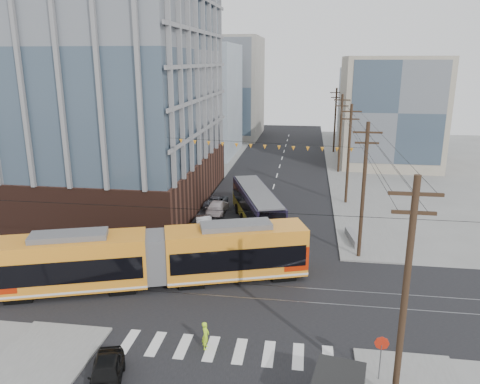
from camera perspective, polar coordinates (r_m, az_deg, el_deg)
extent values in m
plane|color=slate|center=(29.78, -0.74, -15.47)|extent=(160.00, 160.00, 0.00)
cube|color=#381E16|center=(54.74, -20.70, 13.61)|extent=(30.00, 25.00, 28.60)
cube|color=#8C99A5|center=(80.21, -7.05, 11.06)|extent=(18.00, 16.00, 18.00)
cube|color=gray|center=(74.47, 17.76, 9.31)|extent=(14.00, 14.00, 16.00)
cube|color=gray|center=(98.94, -2.25, 12.62)|extent=(16.00, 18.00, 20.00)
cube|color=#8C99A5|center=(94.54, 17.05, 9.99)|extent=(16.00, 16.00, 14.00)
cylinder|color=black|center=(22.02, 19.45, -12.07)|extent=(0.30, 0.30, 11.00)
cylinder|color=black|center=(81.86, 11.51, 8.50)|extent=(0.30, 0.30, 11.00)
imported|color=black|center=(25.39, -16.01, -20.53)|extent=(2.61, 4.20, 1.33)
imported|color=#B9B9BA|center=(44.47, -4.46, -3.66)|extent=(2.46, 4.36, 1.36)
imported|color=silver|center=(49.02, -2.76, -1.80)|extent=(1.96, 4.56, 1.31)
imported|color=#41444D|center=(51.17, -2.93, -1.09)|extent=(2.26, 4.49, 1.22)
imported|color=#BBF424|center=(27.04, -4.22, -17.05)|extent=(0.40, 0.60, 1.62)
cube|color=gray|center=(42.39, 13.58, -5.50)|extent=(1.43, 3.91, 0.76)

